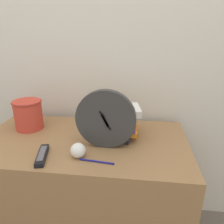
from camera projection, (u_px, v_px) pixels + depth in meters
name	position (u px, v px, depth m)	size (l,w,h in m)	color
wall_back	(94.00, 35.00, 1.27)	(6.00, 0.04, 2.40)	silver
desk	(86.00, 195.00, 1.24)	(1.06, 0.58, 0.70)	olive
desk_clock	(106.00, 119.00, 1.00)	(0.28, 0.04, 0.28)	#333333
book_stack	(117.00, 121.00, 1.13)	(0.25, 0.21, 0.15)	#232328
basket	(28.00, 114.00, 1.21)	(0.16, 0.16, 0.16)	#C63D2D
tv_remote	(42.00, 155.00, 0.95)	(0.08, 0.17, 0.02)	black
crumpled_paper_ball	(78.00, 150.00, 0.95)	(0.07, 0.07, 0.07)	white
pen	(97.00, 161.00, 0.92)	(0.15, 0.03, 0.01)	navy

